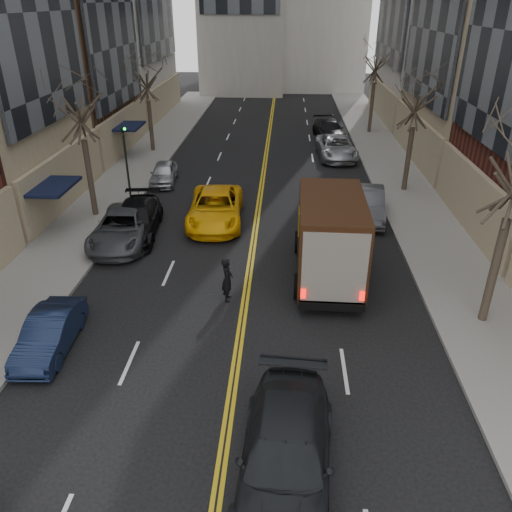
{
  "coord_description": "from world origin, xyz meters",
  "views": [
    {
      "loc": [
        1.39,
        -4.64,
        10.6
      ],
      "look_at": [
        0.45,
        11.57,
        2.2
      ],
      "focal_mm": 35.0,
      "sensor_mm": 36.0,
      "label": 1
    }
  ],
  "objects": [
    {
      "name": "tree_lf_mid",
      "position": [
        -8.8,
        20.0,
        6.6
      ],
      "size": [
        3.2,
        3.2,
        8.91
      ],
      "color": "#382D23",
      "rests_on": "sidewalk_left"
    },
    {
      "name": "parked_lf_e",
      "position": [
        -6.3,
        25.74,
        0.65
      ],
      "size": [
        1.86,
        3.96,
        1.31
      ],
      "primitive_type": "imported",
      "rotation": [
        0.0,
        0.0,
        0.08
      ],
      "color": "#B7BAC0",
      "rests_on": "ground"
    },
    {
      "name": "ups_truck",
      "position": [
        3.34,
        14.14,
        1.86
      ],
      "size": [
        2.89,
        6.81,
        3.7
      ],
      "rotation": [
        0.0,
        0.0,
        -0.02
      ],
      "color": "black",
      "rests_on": "ground"
    },
    {
      "name": "taxi",
      "position": [
        -2.15,
        19.6,
        0.82
      ],
      "size": [
        3.06,
        6.06,
        1.64
      ],
      "primitive_type": "imported",
      "rotation": [
        0.0,
        0.0,
        0.06
      ],
      "color": "#FFB90A",
      "rests_on": "ground"
    },
    {
      "name": "pedestrian",
      "position": [
        -0.69,
        12.01,
        0.91
      ],
      "size": [
        0.49,
        0.7,
        1.83
      ],
      "primitive_type": "imported",
      "rotation": [
        0.0,
        0.0,
        1.65
      ],
      "color": "black",
      "rests_on": "ground"
    },
    {
      "name": "parked_rt_a",
      "position": [
        5.91,
        20.73,
        0.8
      ],
      "size": [
        2.16,
        4.99,
        1.6
      ],
      "primitive_type": "imported",
      "rotation": [
        0.0,
        0.0,
        -0.1
      ],
      "color": "#46484D",
      "rests_on": "ground"
    },
    {
      "name": "parked_lf_c",
      "position": [
        -6.3,
        16.96,
        0.77
      ],
      "size": [
        2.81,
        5.64,
        1.54
      ],
      "primitive_type": "imported",
      "rotation": [
        0.0,
        0.0,
        0.05
      ],
      "color": "#44474B",
      "rests_on": "ground"
    },
    {
      "name": "sidewalk_right",
      "position": [
        9.0,
        27.0,
        0.07
      ],
      "size": [
        4.0,
        66.0,
        0.15
      ],
      "primitive_type": "cube",
      "color": "slate",
      "rests_on": "ground"
    },
    {
      "name": "parked_lf_b",
      "position": [
        -6.3,
        8.57,
        0.64
      ],
      "size": [
        1.54,
        3.95,
        1.28
      ],
      "primitive_type": "imported",
      "rotation": [
        0.0,
        0.0,
        0.05
      ],
      "color": "#101A34",
      "rests_on": "ground"
    },
    {
      "name": "parked_rt_b",
      "position": [
        5.21,
        32.13,
        0.79
      ],
      "size": [
        3.01,
        5.84,
        1.58
      ],
      "primitive_type": "imported",
      "rotation": [
        0.0,
        0.0,
        0.07
      ],
      "color": "#A8ABB0",
      "rests_on": "ground"
    },
    {
      "name": "tree_rt_mid",
      "position": [
        8.8,
        25.0,
        6.17
      ],
      "size": [
        3.2,
        3.2,
        8.32
      ],
      "color": "#382D23",
      "rests_on": "sidewalk_right"
    },
    {
      "name": "sidewalk_left",
      "position": [
        -9.0,
        27.0,
        0.07
      ],
      "size": [
        4.0,
        66.0,
        0.15
      ],
      "primitive_type": "cube",
      "color": "slate",
      "rests_on": "ground"
    },
    {
      "name": "observer_sedan",
      "position": [
        1.62,
        3.86,
        0.81
      ],
      "size": [
        2.65,
        5.74,
        1.63
      ],
      "rotation": [
        0.0,
        0.0,
        -0.07
      ],
      "color": "black",
      "rests_on": "ground"
    },
    {
      "name": "traffic_signal",
      "position": [
        -7.39,
        22.0,
        2.82
      ],
      "size": [
        0.29,
        0.26,
        4.7
      ],
      "color": "black",
      "rests_on": "sidewalk_left"
    },
    {
      "name": "tree_lf_far",
      "position": [
        -8.8,
        33.0,
        6.02
      ],
      "size": [
        3.2,
        3.2,
        8.12
      ],
      "color": "#382D23",
      "rests_on": "sidewalk_left"
    },
    {
      "name": "parked_rt_c",
      "position": [
        5.1,
        37.77,
        0.77
      ],
      "size": [
        2.85,
        5.53,
        1.53
      ],
      "primitive_type": "imported",
      "rotation": [
        0.0,
        0.0,
        0.14
      ],
      "color": "black",
      "rests_on": "ground"
    },
    {
      "name": "parked_lf_d",
      "position": [
        -5.92,
        17.85,
        0.78
      ],
      "size": [
        2.67,
        5.58,
        1.57
      ],
      "primitive_type": "imported",
      "rotation": [
        0.0,
        0.0,
        0.09
      ],
      "color": "black",
      "rests_on": "ground"
    },
    {
      "name": "tree_rt_far",
      "position": [
        8.8,
        40.0,
        6.74
      ],
      "size": [
        3.2,
        3.2,
        9.11
      ],
      "color": "#382D23",
      "rests_on": "sidewalk_right"
    }
  ]
}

